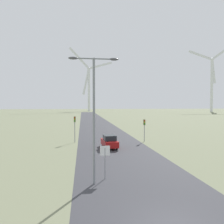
# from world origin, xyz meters

# --- Properties ---
(road_surface) EXTENTS (10.00, 240.00, 0.01)m
(road_surface) POSITION_xyz_m (0.00, 48.00, 0.00)
(road_surface) COLOR #38383D
(road_surface) RESTS_ON ground
(streetlamp) EXTENTS (3.74, 0.32, 9.54)m
(streetlamp) POSITION_xyz_m (-3.45, 6.52, 6.06)
(streetlamp) COLOR gray
(streetlamp) RESTS_ON ground
(stop_sign_near) EXTENTS (0.81, 0.07, 2.71)m
(stop_sign_near) POSITION_xyz_m (-2.52, 7.52, 1.90)
(stop_sign_near) COLOR gray
(stop_sign_near) RESTS_ON ground
(traffic_light_post_near_left) EXTENTS (0.28, 0.34, 4.14)m
(traffic_light_post_near_left) POSITION_xyz_m (-5.50, 25.26, 3.03)
(traffic_light_post_near_left) COLOR gray
(traffic_light_post_near_left) RESTS_ON ground
(traffic_light_post_near_right) EXTENTS (0.28, 0.34, 3.61)m
(traffic_light_post_near_right) POSITION_xyz_m (5.70, 24.44, 2.65)
(traffic_light_post_near_right) COLOR gray
(traffic_light_post_near_right) RESTS_ON ground
(car_approaching) EXTENTS (2.09, 4.22, 1.83)m
(car_approaching) POSITION_xyz_m (-0.60, 19.90, 0.91)
(car_approaching) COLOR maroon
(car_approaching) RESTS_ON ground
(wind_turbine_left) EXTENTS (39.57, 14.80, 55.97)m
(wind_turbine_left) POSITION_xyz_m (1.96, 189.46, 25.29)
(wind_turbine_left) COLOR silver
(wind_turbine_left) RESTS_ON ground
(wind_turbine_center) EXTENTS (33.06, 14.51, 56.83)m
(wind_turbine_center) POSITION_xyz_m (104.24, 161.54, 27.53)
(wind_turbine_center) COLOR silver
(wind_turbine_center) RESTS_ON ground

